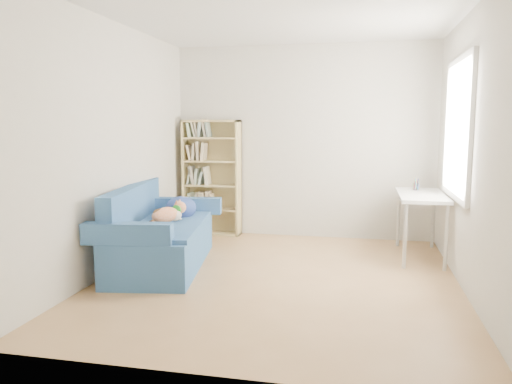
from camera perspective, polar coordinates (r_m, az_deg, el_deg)
ground at (r=5.08m, az=2.55°, el=-9.92°), size 4.00×4.00×0.00m
room_shell at (r=4.86m, az=3.90°, el=8.83°), size 3.54×4.04×2.62m
sofa at (r=5.56m, az=-10.97°, el=-4.95°), size 1.11×1.90×0.88m
bookshelf at (r=6.99m, az=-5.06°, el=1.15°), size 0.80×0.25×1.60m
desk at (r=6.05m, az=18.37°, el=-0.94°), size 0.52×1.13×0.75m
pen_cup at (r=6.34m, az=17.82°, el=0.70°), size 0.08×0.08×0.15m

